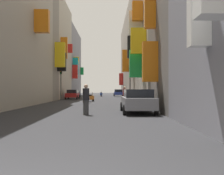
% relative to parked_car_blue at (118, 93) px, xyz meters
% --- Properties ---
extents(ground_plane, '(140.00, 140.00, 0.00)m').
position_rel_parked_car_blue_xyz_m(ground_plane, '(-3.97, -20.94, -0.76)').
color(ground_plane, '#2D2D30').
extents(building_left_mid_a, '(7.29, 3.92, 14.32)m').
position_rel_parked_car_blue_xyz_m(building_left_mid_a, '(-11.93, -20.99, 6.39)').
color(building_left_mid_a, gray).
rests_on(building_left_mid_a, ground).
extents(building_left_mid_b, '(6.95, 11.91, 15.49)m').
position_rel_parked_car_blue_xyz_m(building_left_mid_b, '(-11.96, -13.08, 6.99)').
color(building_left_mid_b, '#BCB29E').
rests_on(building_left_mid_b, ground).
extents(building_left_mid_c, '(7.00, 16.18, 14.19)m').
position_rel_parked_car_blue_xyz_m(building_left_mid_c, '(-11.96, 0.96, 6.33)').
color(building_left_mid_c, gray).
rests_on(building_left_mid_c, ground).
extents(building_right_mid_a, '(6.96, 6.81, 14.63)m').
position_rel_parked_car_blue_xyz_m(building_right_mid_a, '(4.02, -37.38, 6.55)').
color(building_right_mid_a, slate).
rests_on(building_right_mid_a, ground).
extents(building_right_mid_b, '(7.35, 5.80, 18.21)m').
position_rel_parked_car_blue_xyz_m(building_right_mid_b, '(3.99, -31.07, 8.32)').
color(building_right_mid_b, '#B2A899').
rests_on(building_right_mid_b, ground).
extents(building_right_mid_c, '(7.39, 37.23, 15.12)m').
position_rel_parked_car_blue_xyz_m(building_right_mid_c, '(4.03, -9.56, 6.80)').
color(building_right_mid_c, '#9E9384').
rests_on(building_right_mid_c, ground).
extents(parked_car_blue, '(2.01, 4.11, 1.44)m').
position_rel_parked_car_blue_xyz_m(parked_car_blue, '(0.00, 0.00, 0.00)').
color(parked_car_blue, navy).
rests_on(parked_car_blue, ground).
extents(parked_car_grey, '(2.01, 4.32, 1.48)m').
position_rel_parked_car_blue_xyz_m(parked_car_grey, '(-0.29, -38.17, 0.02)').
color(parked_car_grey, slate).
rests_on(parked_car_grey, ground).
extents(parked_car_red, '(1.85, 3.99, 1.41)m').
position_rel_parked_car_blue_xyz_m(parked_car_red, '(-7.54, -15.82, -0.01)').
color(parked_car_red, '#B21E1E').
rests_on(parked_car_red, ground).
extents(scooter_silver, '(0.68, 1.94, 1.13)m').
position_rel_parked_car_blue_xyz_m(scooter_silver, '(-4.50, -27.12, -0.29)').
color(scooter_silver, '#ADADB2').
rests_on(scooter_silver, ground).
extents(scooter_red, '(0.49, 1.79, 1.13)m').
position_rel_parked_car_blue_xyz_m(scooter_red, '(-6.83, -2.31, -0.29)').
color(scooter_red, red).
rests_on(scooter_red, ground).
extents(scooter_orange, '(0.82, 1.80, 1.13)m').
position_rel_parked_car_blue_xyz_m(scooter_orange, '(-4.27, -23.76, -0.29)').
color(scooter_orange, orange).
rests_on(scooter_orange, ground).
extents(scooter_blue, '(0.52, 1.93, 1.13)m').
position_rel_parked_car_blue_xyz_m(scooter_blue, '(-3.58, -3.15, -0.29)').
color(scooter_blue, '#2D4CAD').
rests_on(scooter_blue, ground).
extents(scooter_black, '(0.73, 1.89, 1.13)m').
position_rel_parked_car_blue_xyz_m(scooter_black, '(-7.68, -7.21, -0.29)').
color(scooter_black, black).
rests_on(scooter_black, ground).
extents(pedestrian_crossing, '(0.48, 0.48, 1.77)m').
position_rel_parked_car_blue_xyz_m(pedestrian_crossing, '(-3.42, -39.36, 0.13)').
color(pedestrian_crossing, '#3A3A3A').
rests_on(pedestrian_crossing, ground).
extents(pedestrian_near_left, '(0.51, 0.51, 1.77)m').
position_rel_parked_car_blue_xyz_m(pedestrian_near_left, '(-0.50, -28.74, 0.13)').
color(pedestrian_near_left, '#2D2D2D').
rests_on(pedestrian_near_left, ground).
extents(traffic_light_near_corner, '(0.26, 0.34, 4.46)m').
position_rel_parked_car_blue_xyz_m(traffic_light_near_corner, '(0.60, -22.35, 2.27)').
color(traffic_light_near_corner, '#2D2D2D').
rests_on(traffic_light_near_corner, ground).
extents(traffic_light_far_corner, '(0.26, 0.34, 4.25)m').
position_rel_parked_car_blue_xyz_m(traffic_light_far_corner, '(-8.53, -19.92, 2.14)').
color(traffic_light_far_corner, '#2D2D2D').
rests_on(traffic_light_far_corner, ground).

